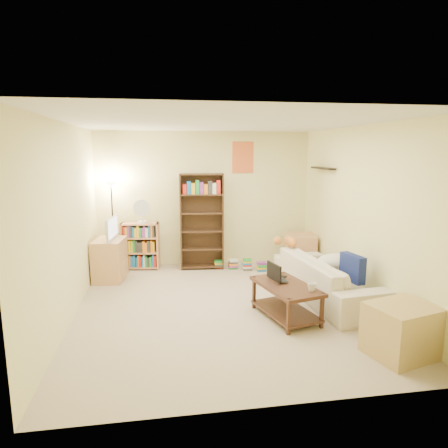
% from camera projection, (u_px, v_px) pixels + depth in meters
% --- Properties ---
extents(room, '(4.50, 4.54, 2.52)m').
position_uv_depth(room, '(224.00, 191.00, 5.28)').
color(room, tan).
rests_on(room, ground).
extents(sofa, '(2.28, 1.26, 0.62)m').
position_uv_depth(sofa, '(328.00, 278.00, 5.83)').
color(sofa, beige).
rests_on(sofa, ground).
extents(navy_pillow, '(0.20, 0.42, 0.37)m').
position_uv_depth(navy_pillow, '(352.00, 268.00, 5.37)').
color(navy_pillow, navy).
rests_on(navy_pillow, sofa).
extents(cream_blanket, '(0.57, 0.41, 0.24)m').
position_uv_depth(cream_blanket, '(336.00, 262.00, 5.88)').
color(cream_blanket, beige).
rests_on(cream_blanket, sofa).
extents(tabby_cat, '(0.49, 0.21, 0.17)m').
position_uv_depth(tabby_cat, '(288.00, 241.00, 6.46)').
color(tabby_cat, orange).
rests_on(tabby_cat, sofa).
extents(coffee_table, '(0.78, 1.11, 0.45)m').
position_uv_depth(coffee_table, '(286.00, 296.00, 5.16)').
color(coffee_table, '#3F2418').
rests_on(coffee_table, ground).
extents(laptop, '(0.34, 0.25, 0.02)m').
position_uv_depth(laptop, '(283.00, 279.00, 5.31)').
color(laptop, black).
rests_on(laptop, coffee_table).
extents(laptop_screen, '(0.09, 0.33, 0.22)m').
position_uv_depth(laptop_screen, '(274.00, 272.00, 5.24)').
color(laptop_screen, white).
rests_on(laptop_screen, laptop).
extents(mug, '(0.12, 0.12, 0.11)m').
position_uv_depth(mug, '(312.00, 287.00, 4.90)').
color(mug, silver).
rests_on(mug, coffee_table).
extents(tv_remote, '(0.14, 0.18, 0.02)m').
position_uv_depth(tv_remote, '(280.00, 275.00, 5.48)').
color(tv_remote, black).
rests_on(tv_remote, coffee_table).
extents(tv_stand, '(0.55, 0.71, 0.69)m').
position_uv_depth(tv_stand, '(110.00, 260.00, 6.68)').
color(tv_stand, tan).
rests_on(tv_stand, ground).
extents(television, '(0.67, 0.27, 0.37)m').
position_uv_depth(television, '(108.00, 229.00, 6.58)').
color(television, black).
rests_on(television, tv_stand).
extents(tall_bookshelf, '(0.81, 0.33, 1.75)m').
position_uv_depth(tall_bookshelf, '(202.00, 219.00, 7.23)').
color(tall_bookshelf, '#402C18').
rests_on(tall_bookshelf, ground).
extents(short_bookshelf, '(0.70, 0.35, 0.86)m').
position_uv_depth(short_bookshelf, '(141.00, 246.00, 7.30)').
color(short_bookshelf, tan).
rests_on(short_bookshelf, ground).
extents(desk_fan, '(0.30, 0.17, 0.43)m').
position_uv_depth(desk_fan, '(142.00, 210.00, 7.14)').
color(desk_fan, silver).
rests_on(desk_fan, short_bookshelf).
extents(floor_lamp, '(0.28, 0.28, 1.63)m').
position_uv_depth(floor_lamp, '(112.00, 199.00, 7.07)').
color(floor_lamp, black).
rests_on(floor_lamp, ground).
extents(side_table, '(0.63, 0.63, 0.61)m').
position_uv_depth(side_table, '(300.00, 251.00, 7.44)').
color(side_table, tan).
rests_on(side_table, ground).
extents(end_cabinet, '(0.79, 0.71, 0.56)m').
position_uv_depth(end_cabinet, '(402.00, 330.00, 4.21)').
color(end_cabinet, tan).
rests_on(end_cabinet, ground).
extents(book_stacks, '(0.90, 0.45, 0.21)m').
position_uv_depth(book_stacks, '(241.00, 265.00, 7.30)').
color(book_stacks, red).
rests_on(book_stacks, ground).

